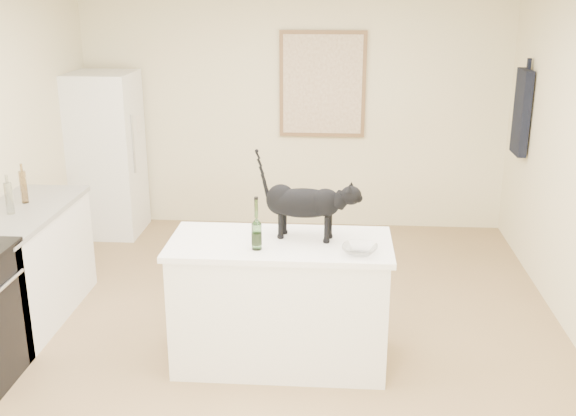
{
  "coord_description": "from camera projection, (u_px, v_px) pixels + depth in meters",
  "views": [
    {
      "loc": [
        0.47,
        -4.5,
        2.54
      ],
      "look_at": [
        0.15,
        -0.15,
        1.12
      ],
      "focal_mm": 42.87,
      "sensor_mm": 36.0,
      "label": 1
    }
  ],
  "objects": [
    {
      "name": "fridge",
      "position": [
        106.0,
        154.0,
        7.19
      ],
      "size": [
        0.68,
        0.68,
        1.7
      ],
      "primitive_type": "cube",
      "color": "white",
      "rests_on": "floor"
    },
    {
      "name": "island_top",
      "position": [
        280.0,
        244.0,
        4.62
      ],
      "size": [
        1.5,
        0.7,
        0.04
      ],
      "primitive_type": "cube",
      "color": "white",
      "rests_on": "island_base"
    },
    {
      "name": "island_base",
      "position": [
        280.0,
        305.0,
        4.75
      ],
      "size": [
        1.44,
        0.67,
        0.86
      ],
      "primitive_type": "cube",
      "color": "white",
      "rests_on": "floor"
    },
    {
      "name": "glass_bowl",
      "position": [
        360.0,
        250.0,
        4.38
      ],
      "size": [
        0.26,
        0.26,
        0.06
      ],
      "primitive_type": "imported",
      "rotation": [
        0.0,
        0.0,
        -0.17
      ],
      "color": "white",
      "rests_on": "island_top"
    },
    {
      "name": "wall_back",
      "position": [
        294.0,
        107.0,
        7.29
      ],
      "size": [
        4.5,
        0.0,
        4.5
      ],
      "primitive_type": "plane",
      "rotation": [
        1.57,
        0.0,
        0.0
      ],
      "color": "beige",
      "rests_on": "ground"
    },
    {
      "name": "wine_bottle",
      "position": [
        256.0,
        227.0,
        4.42
      ],
      "size": [
        0.08,
        0.08,
        0.31
      ],
      "primitive_type": "cylinder",
      "rotation": [
        0.0,
        0.0,
        0.29
      ],
      "color": "#295A24",
      "rests_on": "island_top"
    },
    {
      "name": "left_countertop",
      "position": [
        18.0,
        214.0,
        5.23
      ],
      "size": [
        0.62,
        1.44,
        0.04
      ],
      "primitive_type": "cube",
      "color": "gray",
      "rests_on": "left_cabinets"
    },
    {
      "name": "floor",
      "position": [
        269.0,
        345.0,
        5.08
      ],
      "size": [
        5.5,
        5.5,
        0.0
      ],
      "primitive_type": "plane",
      "color": "#95774F",
      "rests_on": "ground"
    },
    {
      "name": "wall_front",
      "position": [
        175.0,
        415.0,
        2.07
      ],
      "size": [
        4.5,
        0.0,
        4.5
      ],
      "primitive_type": "plane",
      "rotation": [
        -1.57,
        0.0,
        0.0
      ],
      "color": "beige",
      "rests_on": "ground"
    },
    {
      "name": "counter_bottle_cluster",
      "position": [
        16.0,
        193.0,
        5.25
      ],
      "size": [
        0.07,
        0.33,
        0.26
      ],
      "color": "#94A094",
      "rests_on": "left_countertop"
    },
    {
      "name": "hanging_garment",
      "position": [
        522.0,
        112.0,
        6.44
      ],
      "size": [
        0.08,
        0.34,
        0.8
      ],
      "primitive_type": "cube",
      "color": "black",
      "rests_on": "wall_right"
    },
    {
      "name": "black_cat",
      "position": [
        304.0,
        207.0,
        4.6
      ],
      "size": [
        0.66,
        0.31,
        0.45
      ],
      "primitive_type": null,
      "rotation": [
        0.0,
        0.0,
        -0.2
      ],
      "color": "black",
      "rests_on": "island_top"
    },
    {
      "name": "artwork_frame",
      "position": [
        322.0,
        84.0,
        7.16
      ],
      "size": [
        0.9,
        0.03,
        1.1
      ],
      "primitive_type": "cube",
      "color": "brown",
      "rests_on": "wall_back"
    },
    {
      "name": "left_cabinets",
      "position": [
        25.0,
        268.0,
        5.37
      ],
      "size": [
        0.6,
        1.4,
        0.86
      ],
      "primitive_type": "cube",
      "color": "white",
      "rests_on": "floor"
    },
    {
      "name": "artwork_canvas",
      "position": [
        322.0,
        85.0,
        7.15
      ],
      "size": [
        0.82,
        0.0,
        1.02
      ],
      "primitive_type": "cube",
      "color": "beige",
      "rests_on": "wall_back"
    },
    {
      "name": "fridge_paper",
      "position": [
        137.0,
        124.0,
        7.11
      ],
      "size": [
        0.05,
        0.13,
        0.17
      ],
      "primitive_type": "cube",
      "rotation": [
        0.0,
        0.0,
        -0.33
      ],
      "color": "beige",
      "rests_on": "fridge"
    }
  ]
}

